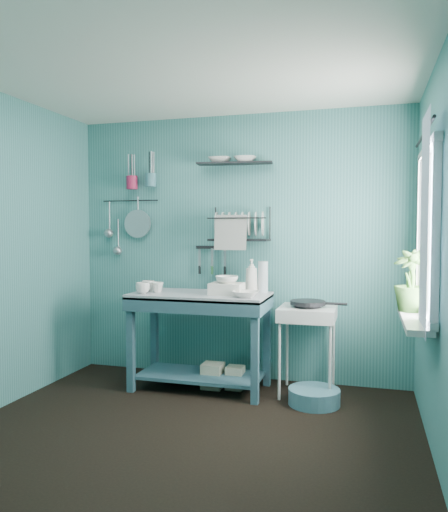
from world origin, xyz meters
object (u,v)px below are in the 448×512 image
(storage_tin_large, at_px, (213,376))
(storage_tin_small, at_px, (235,378))
(work_counter, at_px, (200,341))
(mug_left, at_px, (143,288))
(utensil_cup_magenta, at_px, (132,183))
(colander, at_px, (138,224))
(wash_tub, at_px, (227,289))
(frying_pan, at_px, (308,303))
(dish_rack, at_px, (239,224))
(mug_right, at_px, (148,286))
(soap_bottle, at_px, (252,276))
(utensil_cup_teal, at_px, (151,180))
(water_bottle, at_px, (263,277))
(potted_plant, at_px, (411,281))
(mug_mid, at_px, (158,287))
(hotplate_stand, at_px, (307,351))
(floor_basin, at_px, (314,397))

(storage_tin_large, xyz_separation_m, storage_tin_small, (0.20, 0.03, -0.01))
(work_counter, height_order, mug_left, mug_left)
(mug_left, height_order, utensil_cup_magenta, utensil_cup_magenta)
(utensil_cup_magenta, distance_m, colander, 0.41)
(work_counter, height_order, wash_tub, wash_tub)
(mug_left, distance_m, frying_pan, 1.44)
(dish_rack, relative_size, utensil_cup_magenta, 4.23)
(mug_right, height_order, colander, colander)
(soap_bottle, height_order, colander, colander)
(utensil_cup_teal, distance_m, storage_tin_small, 2.05)
(dish_rack, bearing_deg, water_bottle, -31.72)
(potted_plant, xyz_separation_m, storage_tin_small, (-1.42, 0.44, -0.95))
(utensil_cup_teal, height_order, storage_tin_small, utensil_cup_teal)
(work_counter, bearing_deg, mug_left, -155.73)
(mug_mid, bearing_deg, potted_plant, -8.05)
(wash_tub, xyz_separation_m, utensil_cup_teal, (-0.89, 0.39, 1.00))
(mug_left, height_order, wash_tub, wash_tub)
(mug_left, height_order, storage_tin_small, mug_left)
(wash_tub, bearing_deg, water_bottle, 41.63)
(hotplate_stand, bearing_deg, soap_bottle, 170.08)
(frying_pan, bearing_deg, hotplate_stand, 0.00)
(mug_mid, relative_size, potted_plant, 0.22)
(mug_mid, bearing_deg, storage_tin_small, 11.63)
(mug_left, height_order, hotplate_stand, mug_left)
(wash_tub, bearing_deg, hotplate_stand, 10.36)
(colander, bearing_deg, frying_pan, -9.66)
(mug_left, bearing_deg, frying_pan, 10.62)
(utensil_cup_magenta, distance_m, floor_basin, 2.65)
(colander, distance_m, floor_basin, 2.36)
(mug_right, bearing_deg, soap_bottle, 12.26)
(utensil_cup_magenta, bearing_deg, storage_tin_large, -18.80)
(mug_left, bearing_deg, mug_right, 97.13)
(work_counter, relative_size, dish_rack, 2.20)
(storage_tin_small, bearing_deg, floor_basin, -16.68)
(mug_mid, distance_m, mug_right, 0.13)
(mug_mid, distance_m, soap_bottle, 0.85)
(mug_left, relative_size, dish_rack, 0.22)
(utensil_cup_magenta, distance_m, utensil_cup_teal, 0.20)
(storage_tin_large, distance_m, storage_tin_small, 0.20)
(water_bottle, bearing_deg, soap_bottle, -168.69)
(potted_plant, relative_size, storage_tin_small, 2.22)
(hotplate_stand, height_order, storage_tin_small, hotplate_stand)
(frying_pan, bearing_deg, storage_tin_large, -176.22)
(work_counter, height_order, potted_plant, potted_plant)
(hotplate_stand, bearing_deg, potted_plant, -29.85)
(storage_tin_small, height_order, floor_basin, storage_tin_small)
(floor_basin, bearing_deg, mug_left, -179.06)
(soap_bottle, bearing_deg, utensil_cup_magenta, 172.33)
(potted_plant, distance_m, storage_tin_large, 1.92)
(soap_bottle, bearing_deg, colander, 170.69)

